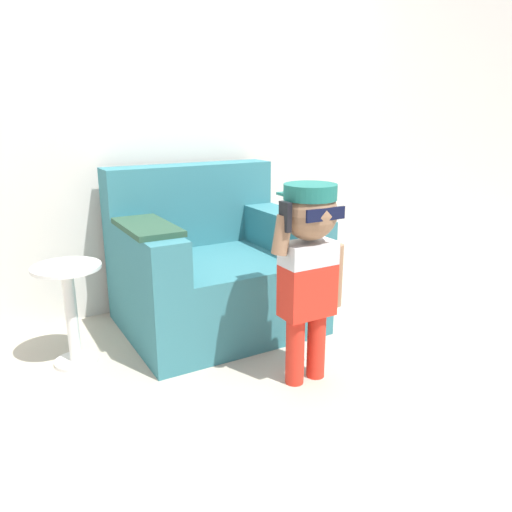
# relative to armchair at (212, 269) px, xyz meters

# --- Properties ---
(ground_plane) EXTENTS (10.00, 10.00, 0.00)m
(ground_plane) POSITION_rel_armchair_xyz_m (0.10, -0.30, -0.35)
(ground_plane) COLOR #BCB29E
(wall_back) EXTENTS (10.00, 0.05, 2.60)m
(wall_back) POSITION_rel_armchair_xyz_m (0.10, 0.51, 0.95)
(wall_back) COLOR silver
(wall_back) RESTS_ON ground_plane
(armchair) EXTENTS (1.10, 0.93, 0.96)m
(armchair) POSITION_rel_armchair_xyz_m (0.00, 0.00, 0.00)
(armchair) COLOR teal
(armchair) RESTS_ON ground_plane
(person_child) EXTENTS (0.40, 0.30, 0.97)m
(person_child) POSITION_rel_armchair_xyz_m (0.10, -0.86, 0.30)
(person_child) COLOR red
(person_child) RESTS_ON ground_plane
(side_table) EXTENTS (0.34, 0.34, 0.54)m
(side_table) POSITION_rel_armchair_xyz_m (-0.85, -0.12, -0.03)
(side_table) COLOR white
(side_table) RESTS_ON ground_plane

